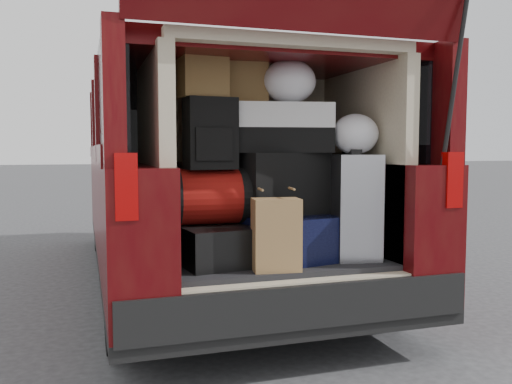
# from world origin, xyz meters

# --- Properties ---
(ground) EXTENTS (80.00, 80.00, 0.00)m
(ground) POSITION_xyz_m (0.00, 0.00, 0.00)
(ground) COLOR #333336
(ground) RESTS_ON ground
(minivan) EXTENTS (1.90, 5.35, 2.77)m
(minivan) POSITION_xyz_m (0.00, 1.86, 0.91)
(minivan) COLOR black
(minivan) RESTS_ON ground
(load_floor) EXTENTS (1.24, 1.05, 0.55)m
(load_floor) POSITION_xyz_m (0.00, 0.28, 0.28)
(load_floor) COLOR black
(load_floor) RESTS_ON ground
(black_hardshell) EXTENTS (0.46, 0.58, 0.21)m
(black_hardshell) POSITION_xyz_m (-0.36, 0.14, 0.66)
(black_hardshell) COLOR black
(black_hardshell) RESTS_ON load_floor
(navy_hardshell) EXTENTS (0.59, 0.68, 0.26)m
(navy_hardshell) POSITION_xyz_m (0.05, 0.14, 0.68)
(navy_hardshell) COLOR black
(navy_hardshell) RESTS_ON load_floor
(silver_roller) EXTENTS (0.31, 0.44, 0.60)m
(silver_roller) POSITION_xyz_m (0.46, 0.06, 0.85)
(silver_roller) COLOR silver
(silver_roller) RESTS_ON load_floor
(kraft_bag) EXTENTS (0.26, 0.19, 0.38)m
(kraft_bag) POSITION_xyz_m (-0.09, -0.15, 0.74)
(kraft_bag) COLOR #906541
(kraft_bag) RESTS_ON load_floor
(red_duffel) EXTENTS (0.48, 0.32, 0.31)m
(red_duffel) POSITION_xyz_m (-0.37, 0.18, 0.92)
(red_duffel) COLOR maroon
(red_duffel) RESTS_ON black_hardshell
(black_soft_case) EXTENTS (0.54, 0.37, 0.36)m
(black_soft_case) POSITION_xyz_m (0.07, 0.17, 0.99)
(black_soft_case) COLOR black
(black_soft_case) RESTS_ON navy_hardshell
(backpack) EXTENTS (0.29, 0.19, 0.39)m
(backpack) POSITION_xyz_m (-0.37, 0.13, 1.27)
(backpack) COLOR black
(backpack) RESTS_ON red_duffel
(twotone_duffel) EXTENTS (0.68, 0.44, 0.28)m
(twotone_duffel) POSITION_xyz_m (0.04, 0.22, 1.31)
(twotone_duffel) COLOR silver
(twotone_duffel) RESTS_ON black_soft_case
(grocery_sack_lower) EXTENTS (0.26, 0.22, 0.22)m
(grocery_sack_lower) POSITION_xyz_m (-0.41, 0.16, 1.58)
(grocery_sack_lower) COLOR brown
(grocery_sack_lower) RESTS_ON backpack
(grocery_sack_upper) EXTENTS (0.25, 0.21, 0.24)m
(grocery_sack_upper) POSITION_xyz_m (-0.13, 0.27, 1.57)
(grocery_sack_upper) COLOR brown
(grocery_sack_upper) RESTS_ON twotone_duffel
(plastic_bag_center) EXTENTS (0.37, 0.35, 0.25)m
(plastic_bag_center) POSITION_xyz_m (0.11, 0.18, 1.58)
(plastic_bag_center) COLOR silver
(plastic_bag_center) RESTS_ON twotone_duffel
(plastic_bag_right) EXTENTS (0.29, 0.27, 0.24)m
(plastic_bag_right) POSITION_xyz_m (0.47, 0.05, 1.27)
(plastic_bag_right) COLOR silver
(plastic_bag_right) RESTS_ON silver_roller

